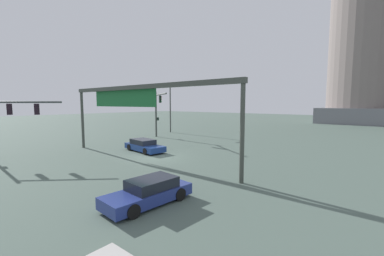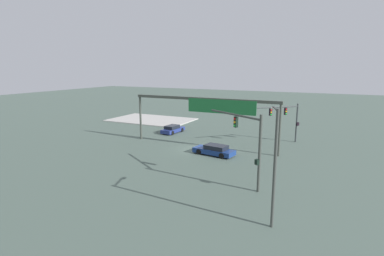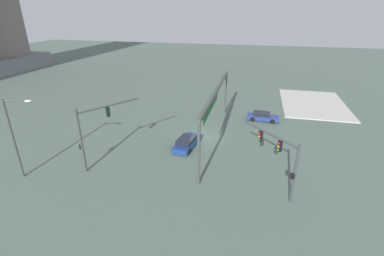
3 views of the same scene
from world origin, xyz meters
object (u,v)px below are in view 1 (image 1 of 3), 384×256
at_px(streetlamp_curved_arm, 170,105).
at_px(sedan_car_waiting_far, 149,192).
at_px(traffic_signal_opposite_side, 8,116).
at_px(traffic_signal_near_corner, 158,107).
at_px(sedan_car_approaching, 144,146).

relative_size(streetlamp_curved_arm, sedan_car_waiting_far, 1.71).
bearing_deg(traffic_signal_opposite_side, streetlamp_curved_arm, 54.22).
height_order(traffic_signal_near_corner, sedan_car_waiting_far, traffic_signal_near_corner).
bearing_deg(sedan_car_approaching, sedan_car_waiting_far, -30.96).
distance_m(traffic_signal_opposite_side, streetlamp_curved_arm, 23.08).
distance_m(traffic_signal_opposite_side, sedan_car_approaching, 11.93).
height_order(traffic_signal_near_corner, traffic_signal_opposite_side, traffic_signal_near_corner).
relative_size(traffic_signal_near_corner, sedan_car_waiting_far, 1.43).
height_order(sedan_car_approaching, sedan_car_waiting_far, same).
bearing_deg(sedan_car_waiting_far, traffic_signal_near_corner, -129.82).
distance_m(traffic_signal_near_corner, sedan_car_waiting_far, 23.26).
relative_size(streetlamp_curved_arm, sedan_car_approaching, 1.51).
bearing_deg(traffic_signal_near_corner, sedan_car_approaching, -19.43).
relative_size(traffic_signal_opposite_side, streetlamp_curved_arm, 0.69).
relative_size(traffic_signal_near_corner, streetlamp_curved_arm, 0.84).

